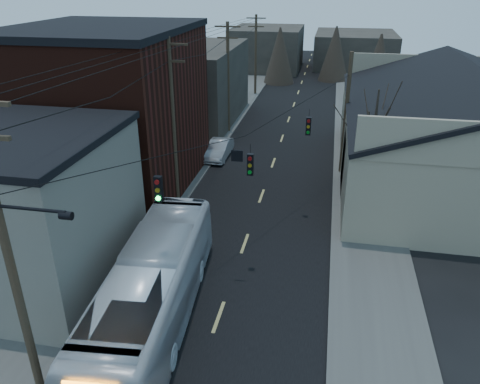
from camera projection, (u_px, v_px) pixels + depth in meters
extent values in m
cube|color=black|center=(279.00, 146.00, 39.12)|extent=(9.00, 110.00, 0.02)
cube|color=#474744|center=(204.00, 140.00, 40.22)|extent=(4.00, 110.00, 0.12)
cube|color=#474744|center=(359.00, 150.00, 37.97)|extent=(4.00, 110.00, 0.12)
cube|color=#6B6359|center=(23.00, 213.00, 20.51)|extent=(8.00, 8.00, 7.00)
cube|color=black|center=(108.00, 113.00, 29.84)|extent=(10.00, 12.00, 10.00)
cube|color=#2E2A25|center=(189.00, 84.00, 44.63)|extent=(9.00, 14.00, 7.00)
cube|color=gray|center=(465.00, 147.00, 31.37)|extent=(16.00, 20.00, 5.00)
cube|color=black|center=(411.00, 88.00, 30.46)|extent=(8.16, 20.60, 2.86)
cube|color=#2E2A25|center=(267.00, 48.00, 70.05)|extent=(10.00, 12.00, 6.00)
cube|color=#2E2A25|center=(355.00, 49.00, 72.46)|extent=(12.00, 14.00, 5.00)
cone|color=black|center=(372.00, 150.00, 27.58)|extent=(0.40, 0.40, 7.20)
cylinder|color=#382B1E|center=(11.00, 265.00, 13.74)|extent=(0.28, 0.28, 10.50)
cylinder|color=#382B1E|center=(173.00, 126.00, 27.19)|extent=(0.28, 0.28, 10.00)
cube|color=#382B1E|center=(168.00, 44.00, 25.25)|extent=(2.20, 0.12, 0.12)
cylinder|color=#382B1E|center=(228.00, 79.00, 40.65)|extent=(0.28, 0.28, 9.50)
cube|color=#382B1E|center=(227.00, 26.00, 38.82)|extent=(2.20, 0.12, 0.12)
cylinder|color=#382B1E|center=(256.00, 56.00, 54.11)|extent=(0.28, 0.28, 9.00)
cube|color=#382B1E|center=(256.00, 18.00, 52.38)|extent=(2.20, 0.12, 0.12)
cylinder|color=#382B1E|center=(346.00, 115.00, 32.01)|extent=(0.28, 0.28, 8.50)
cube|color=black|center=(159.00, 189.00, 16.93)|extent=(0.28, 0.20, 1.00)
cube|color=black|center=(250.00, 165.00, 20.74)|extent=(0.28, 0.20, 1.00)
cube|color=black|center=(308.00, 126.00, 25.66)|extent=(0.28, 0.20, 1.00)
imported|color=silver|center=(153.00, 290.00, 18.51)|extent=(3.73, 12.01, 3.29)
imported|color=#9B9EA2|center=(219.00, 149.00, 36.30)|extent=(1.53, 4.22, 1.38)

